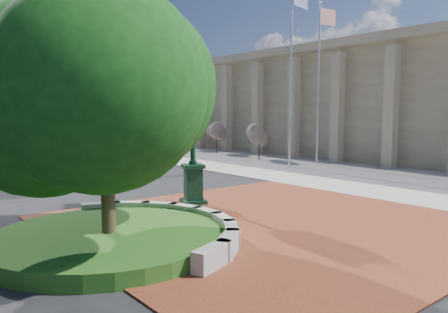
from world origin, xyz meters
TOP-DOWN VIEW (x-y plane):
  - ground at (0.00, 0.00)m, footprint 200.00×200.00m
  - plaza at (0.00, -1.00)m, footprint 12.00×12.00m
  - sidewalk at (16.00, 10.00)m, footprint 20.00×50.00m
  - planter_wall at (-2.71, -0.00)m, footprint 2.96×6.77m
  - grass_bed at (-5.00, 0.00)m, footprint 6.10×6.10m
  - civic_building at (23.60, 12.00)m, footprint 17.35×44.00m
  - tree_planter at (-5.00, 0.00)m, footprint 5.20×5.20m
  - post_clock at (-0.20, 3.00)m, footprint 1.42×1.42m
  - parked_car at (1.48, 37.87)m, footprint 3.46×4.78m
  - flagpole_a at (13.47, 8.05)m, footprint 1.67×0.19m
  - flagpole_b at (11.09, 8.34)m, footprint 1.81×0.35m
  - street_lamp_near at (3.07, 25.15)m, footprint 2.18×0.28m
  - shrub_near at (12.69, 12.82)m, footprint 1.20×1.20m
  - shrub_mid at (13.38, 18.80)m, footprint 1.20×1.20m
  - shrub_far at (14.12, 23.34)m, footprint 1.20×1.20m

SIDE VIEW (x-z plane):
  - ground at x=0.00m, z-range 0.00..0.00m
  - plaza at x=0.00m, z-range 0.00..0.04m
  - sidewalk at x=16.00m, z-range 0.00..0.04m
  - grass_bed at x=-5.00m, z-range 0.00..0.40m
  - planter_wall at x=-2.71m, z-range 0.00..0.54m
  - parked_car at x=1.48m, z-range 0.00..1.51m
  - shrub_near at x=12.69m, z-range 0.49..2.69m
  - shrub_mid at x=13.38m, z-range 0.49..2.69m
  - shrub_far at x=14.12m, z-range 0.49..2.69m
  - post_clock at x=-0.20m, z-range 0.27..5.73m
  - tree_planter at x=-5.00m, z-range 0.56..6.89m
  - civic_building at x=23.60m, z-range 0.03..8.63m
  - flagpole_a at x=13.47m, z-range 0.13..10.80m
  - street_lamp_near at x=3.07m, z-range 0.84..10.55m
  - flagpole_b at x=11.09m, z-range 0.15..11.79m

